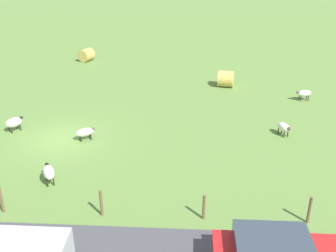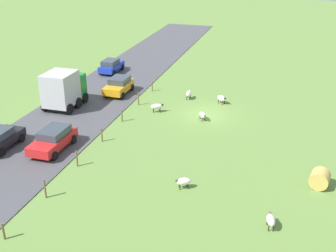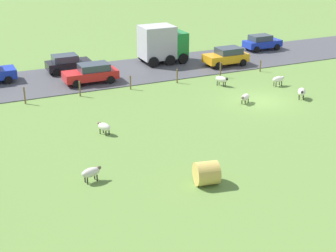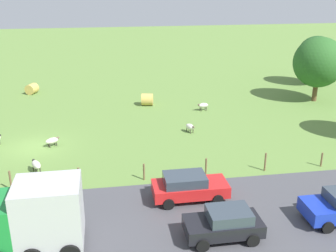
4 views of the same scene
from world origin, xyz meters
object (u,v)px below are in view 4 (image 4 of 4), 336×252
sheep_2 (203,105)px  car_3 (189,186)px  tree_1 (317,54)px  hay_bale_1 (147,99)px  truck_0 (38,216)px  sheep_5 (36,165)px  hay_bale_0 (32,89)px  tree_0 (319,62)px  sheep_4 (52,141)px  car_0 (225,223)px  sheep_1 (190,127)px

sheep_2 → car_3: size_ratio=0.26×
tree_1 → hay_bale_1: bearing=-76.3°
tree_1 → truck_0: 39.56m
sheep_5 → car_3: size_ratio=0.28×
hay_bale_0 → truck_0: bearing=9.2°
tree_0 → car_3: tree_0 is taller
sheep_5 → hay_bale_0: size_ratio=1.01×
sheep_2 → sheep_4: bearing=-63.4°
car_3 → tree_0: bearing=135.6°
tree_0 → hay_bale_0: bearing=-104.4°
hay_bale_1 → car_0: 22.90m
sheep_5 → truck_0: (8.54, 1.42, 1.33)m
sheep_1 → truck_0: truck_0 is taller
hay_bale_0 → hay_bale_1: bearing=62.5°
sheep_2 → truck_0: 23.54m
sheep_1 → tree_1: size_ratio=0.19×
hay_bale_0 → sheep_4: bearing=13.6°
sheep_4 → hay_bale_1: (-9.46, 8.43, 0.15)m
hay_bale_1 → tree_0: size_ratio=0.18×
hay_bale_1 → sheep_5: bearing=-33.1°
hay_bale_0 → car_0: bearing=24.7°
sheep_1 → tree_1: bearing=126.3°
truck_0 → sheep_5: bearing=-170.6°
hay_bale_1 → car_3: bearing=0.8°
sheep_4 → hay_bale_1: 12.67m
sheep_1 → hay_bale_0: 20.89m
tree_0 → truck_0: (21.12, -25.15, -2.22)m
tree_1 → car_0: 34.25m
sheep_4 → truck_0: 13.02m
sheep_1 → sheep_4: bearing=-83.8°
hay_bale_1 → truck_0: bearing=-18.7°
hay_bale_1 → tree_0: bearing=85.9°
sheep_1 → car_3: 10.96m
sheep_4 → truck_0: size_ratio=0.27×
sheep_1 → sheep_5: size_ratio=0.90×
car_3 → hay_bale_1: bearing=-179.2°
car_0 → car_3: size_ratio=0.87×
sheep_2 → hay_bale_1: bearing=-117.1°
sheep_1 → sheep_5: (5.57, -11.67, 0.05)m
sheep_5 → hay_bale_1: size_ratio=1.00×
hay_bale_1 → sheep_4: bearing=-41.7°
sheep_2 → tree_1: (-7.74, 15.65, 3.19)m
sheep_1 → truck_0: size_ratio=0.26×
sheep_2 → sheep_4: sheep_2 is taller
hay_bale_0 → car_0: car_0 is taller
sheep_2 → tree_0: 12.97m
hay_bale_0 → car_3: (25.32, 12.51, 0.31)m
sheep_1 → tree_1: 22.77m
truck_0 → car_3: 8.63m
sheep_2 → car_3: car_3 is taller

